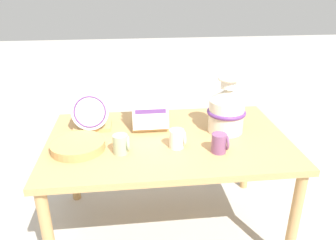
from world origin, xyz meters
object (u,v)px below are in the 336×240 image
ceramic_vase (227,109)px  mug_cream_glaze (178,139)px  mug_plum_glaze (220,143)px  mug_sage_glaze (121,144)px  wicker_charger_stack (78,146)px  dish_rack_round_plates (91,115)px  dish_rack_square_plates (150,115)px

ceramic_vase → mug_cream_glaze: (-0.31, -0.17, -0.09)m
mug_plum_glaze → mug_cream_glaze: (-0.21, 0.07, 0.00)m
ceramic_vase → mug_sage_glaze: 0.64m
wicker_charger_stack → mug_plum_glaze: bearing=-8.5°
dish_rack_round_plates → ceramic_vase: bearing=-8.7°
mug_plum_glaze → mug_cream_glaze: bearing=160.7°
dish_rack_square_plates → mug_cream_glaze: 0.30m
ceramic_vase → wicker_charger_stack: bearing=-170.9°
dish_rack_square_plates → mug_sage_glaze: size_ratio=2.23×
ceramic_vase → dish_rack_round_plates: 0.79m
dish_rack_round_plates → wicker_charger_stack: bearing=-101.6°
ceramic_vase → mug_plum_glaze: bearing=-112.0°
ceramic_vase → dish_rack_square_plates: bearing=167.1°
ceramic_vase → dish_rack_round_plates: bearing=171.3°
mug_cream_glaze → ceramic_vase: bearing=28.8°
dish_rack_round_plates → mug_plum_glaze: bearing=-27.9°
dish_rack_round_plates → mug_plum_glaze: (0.68, -0.36, -0.04)m
ceramic_vase → dish_rack_round_plates: size_ratio=1.43×
mug_plum_glaze → ceramic_vase: bearing=68.0°
dish_rack_square_plates → wicker_charger_stack: dish_rack_square_plates is taller
wicker_charger_stack → mug_cream_glaze: size_ratio=2.79×
mug_sage_glaze → mug_plum_glaze: bearing=-5.2°
dish_rack_round_plates → dish_rack_square_plates: size_ratio=1.02×
ceramic_vase → dish_rack_round_plates: ceramic_vase is taller
dish_rack_square_plates → mug_cream_glaze: dish_rack_square_plates is taller
wicker_charger_stack → mug_sage_glaze: (0.23, -0.06, 0.03)m
wicker_charger_stack → mug_plum_glaze: (0.73, -0.11, 0.03)m
ceramic_vase → mug_sage_glaze: (-0.60, -0.20, -0.09)m
mug_plum_glaze → mug_sage_glaze: 0.50m
dish_rack_square_plates → ceramic_vase: bearing=-12.9°
mug_sage_glaze → ceramic_vase: bearing=18.1°
dish_rack_square_plates → mug_plum_glaze: (0.34, -0.34, -0.03)m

